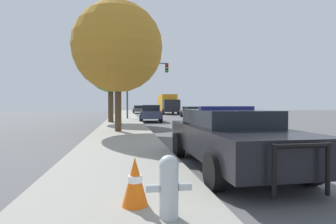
% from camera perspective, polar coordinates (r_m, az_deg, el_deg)
% --- Properties ---
extents(ground_plane, '(110.00, 110.00, 0.00)m').
position_cam_1_polar(ground_plane, '(7.99, 29.90, -9.66)').
color(ground_plane, '#565659').
extents(sidewalk_left, '(3.00, 110.00, 0.13)m').
position_cam_1_polar(sidewalk_left, '(6.23, -10.46, -12.05)').
color(sidewalk_left, '#99968C').
rests_on(sidewalk_left, ground_plane).
extents(police_car, '(2.16, 5.02, 1.49)m').
position_cam_1_polar(police_car, '(6.54, 13.28, -5.15)').
color(police_car, black).
rests_on(police_car, ground_plane).
extents(fire_hydrant, '(0.57, 0.25, 0.79)m').
position_cam_1_polar(fire_hydrant, '(3.37, 0.19, -15.50)').
color(fire_hydrant, '#B7BCC1').
rests_on(fire_hydrant, sidewalk_left).
extents(traffic_light, '(4.20, 0.35, 5.69)m').
position_cam_1_polar(traffic_light, '(26.46, -5.41, 7.36)').
color(traffic_light, '#424247').
rests_on(traffic_light, sidewalk_left).
extents(car_background_midblock, '(2.17, 4.04, 1.48)m').
position_cam_1_polar(car_background_midblock, '(23.07, -3.75, -0.21)').
color(car_background_midblock, '#333856').
rests_on(car_background_midblock, ground_plane).
extents(car_background_oncoming, '(2.21, 4.18, 1.27)m').
position_cam_1_polar(car_background_oncoming, '(30.82, 5.14, 0.12)').
color(car_background_oncoming, slate).
rests_on(car_background_oncoming, ground_plane).
extents(car_background_distant, '(2.08, 4.59, 1.34)m').
position_cam_1_polar(car_background_distant, '(44.35, -6.42, 0.65)').
color(car_background_distant, '#474C51').
rests_on(car_background_distant, ground_plane).
extents(box_truck, '(2.63, 7.96, 3.06)m').
position_cam_1_polar(box_truck, '(41.39, -0.02, 1.83)').
color(box_truck, black).
rests_on(box_truck, ground_plane).
extents(tree_sidewalk_mid, '(3.68, 3.68, 6.05)m').
position_cam_1_polar(tree_sidewalk_mid, '(21.40, -12.39, 9.11)').
color(tree_sidewalk_mid, '#4C3823').
rests_on(tree_sidewalk_mid, sidewalk_left).
extents(tree_sidewalk_near, '(4.66, 4.66, 6.70)m').
position_cam_1_polar(tree_sidewalk_near, '(14.22, -10.88, 13.65)').
color(tree_sidewalk_near, '#4C3823').
rests_on(tree_sidewalk_near, sidewalk_left).
extents(traffic_cone, '(0.36, 0.36, 0.68)m').
position_cam_1_polar(traffic_cone, '(3.80, -7.22, -14.71)').
color(traffic_cone, orange).
rests_on(traffic_cone, sidewalk_left).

